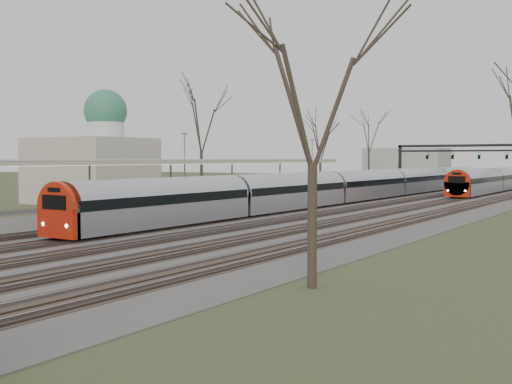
% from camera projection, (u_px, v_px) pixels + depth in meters
% --- Properties ---
extents(track_bed, '(24.00, 160.00, 0.22)m').
position_uv_depth(track_bed, '(391.00, 202.00, 60.74)').
color(track_bed, '#474442').
rests_on(track_bed, ground).
extents(platform, '(3.50, 69.00, 1.00)m').
position_uv_depth(platform, '(200.00, 204.00, 51.11)').
color(platform, '#9E9B93').
rests_on(platform, ground).
extents(canopy, '(4.10, 50.00, 3.11)m').
position_uv_depth(canopy, '(162.00, 162.00, 47.15)').
color(canopy, slate).
rests_on(canopy, platform).
extents(dome_building, '(10.00, 8.00, 10.30)m').
position_uv_depth(dome_building, '(93.00, 163.00, 58.24)').
color(dome_building, beige).
rests_on(dome_building, ground).
extents(signal_gantry, '(21.00, 0.59, 6.08)m').
position_uv_depth(signal_gantry, '(474.00, 153.00, 85.61)').
color(signal_gantry, black).
rests_on(signal_gantry, ground).
extents(tree_west_far, '(5.50, 5.50, 11.33)m').
position_uv_depth(tree_west_far, '(201.00, 120.00, 63.83)').
color(tree_west_far, '#2D231C').
rests_on(tree_west_far, ground).
extents(tree_east_near, '(4.50, 4.50, 9.27)m').
position_uv_depth(tree_east_near, '(313.00, 82.00, 19.96)').
color(tree_east_near, '#2D231C').
rests_on(tree_east_near, ground).
extents(train_near, '(2.62, 75.21, 3.05)m').
position_uv_depth(train_near, '(365.00, 186.00, 62.29)').
color(train_near, '#B6B8C1').
rests_on(train_near, ground).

